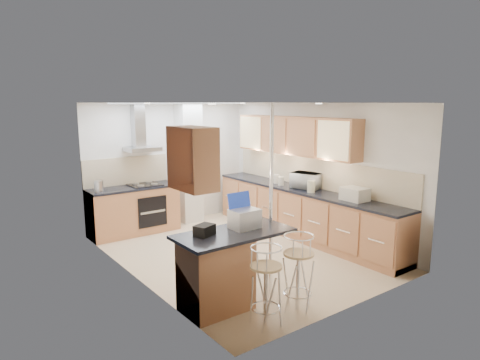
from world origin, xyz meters
TOP-DOWN VIEW (x-y plane):
  - ground at (0.00, 0.00)m, footprint 4.80×4.80m
  - room_shell at (0.32, 0.38)m, footprint 3.64×4.84m
  - right_counter at (1.50, 0.00)m, footprint 0.63×4.40m
  - back_counter at (-0.95, 2.10)m, footprint 1.70×0.63m
  - peninsula at (-1.12, -1.45)m, footprint 1.47×0.72m
  - microwave at (1.59, -0.01)m, footprint 0.50×0.62m
  - laptop at (-0.92, -1.40)m, footprint 0.36×0.27m
  - bag at (-1.49, -1.35)m, footprint 0.29×0.25m
  - bar_stool_near at (-1.15, -2.10)m, footprint 0.48×0.48m
  - bar_stool_end at (-0.60, -2.05)m, footprint 0.54×0.54m
  - jar_a at (1.48, 0.71)m, footprint 0.16×0.16m
  - jar_b at (1.41, 0.51)m, footprint 0.14×0.14m
  - jar_c at (1.41, -0.30)m, footprint 0.18×0.18m
  - jar_d at (1.48, -0.24)m, footprint 0.10×0.10m
  - bread_bin at (1.52, -1.18)m, footprint 0.32×0.41m
  - kettle at (-1.63, 2.00)m, footprint 0.16×0.16m

SIDE VIEW (x-z plane):
  - ground at x=0.00m, z-range 0.00..0.00m
  - back_counter at x=-0.95m, z-range 0.00..0.92m
  - right_counter at x=1.50m, z-range 0.00..0.92m
  - bar_stool_near at x=-1.15m, z-range 0.00..0.94m
  - peninsula at x=-1.12m, z-range 0.01..0.95m
  - bar_stool_end at x=-0.60m, z-range 0.00..0.96m
  - jar_d at x=1.48m, z-range 0.92..1.05m
  - jar_b at x=1.41m, z-range 0.92..1.09m
  - bag at x=-1.49m, z-range 0.94..1.07m
  - jar_a at x=1.48m, z-range 0.92..1.10m
  - jar_c at x=1.41m, z-range 0.92..1.13m
  - kettle at x=-1.63m, z-range 0.92..1.13m
  - bread_bin at x=1.52m, z-range 0.92..1.13m
  - laptop at x=-0.92m, z-range 0.94..1.18m
  - microwave at x=1.59m, z-range 0.92..1.22m
  - room_shell at x=0.32m, z-range 0.29..2.80m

